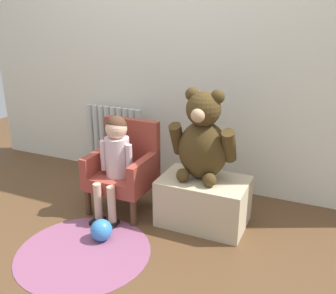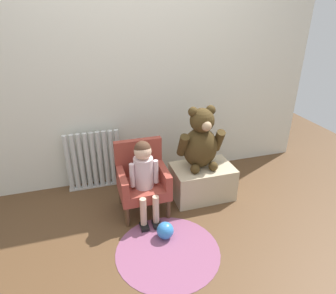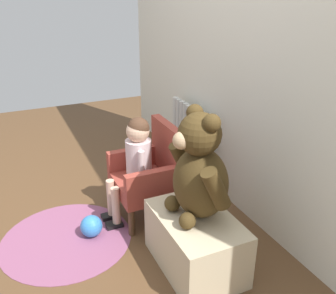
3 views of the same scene
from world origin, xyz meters
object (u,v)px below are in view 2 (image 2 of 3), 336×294
Objects in this scene: radiator at (94,161)px; large_teddy_bear at (201,141)px; child_armchair at (142,178)px; child_figure at (144,170)px; toy_ball at (165,230)px; low_bench at (202,181)px; floor_rug at (168,251)px.

radiator is 1.11m from large_teddy_bear.
large_teddy_bear reaches higher than child_armchair.
child_figure is 5.12× the size of toy_ball.
radiator is 0.74m from child_figure.
large_teddy_bear reaches higher than toy_ball.
low_bench is (0.61, 0.02, -0.16)m from child_armchair.
large_teddy_bear is (-0.03, 0.02, 0.43)m from low_bench.
radiator is 0.86× the size of child_figure.
low_bench is at bearing -25.33° from radiator.
radiator is 1.02× the size of large_teddy_bear.
floor_rug is at bearing -128.47° from large_teddy_bear.
child_armchair reaches higher than floor_rug.
child_figure is at bearing -165.38° from large_teddy_bear.
radiator is 1.06× the size of low_bench.
low_bench is at bearing 11.84° from child_figure.
large_teddy_bear is at bearing -24.78° from radiator.
large_teddy_bear reaches higher than child_figure.
large_teddy_bear is 1.03m from floor_rug.
toy_ball is (-0.52, -0.47, -0.09)m from low_bench.
radiator is at bearing 123.12° from child_figure.
radiator is 1.09m from toy_ball.
child_armchair is 4.60× the size of toy_ball.
low_bench reaches higher than floor_rug.
toy_ball is (-0.50, -0.50, -0.52)m from large_teddy_bear.
toy_ball is (0.03, 0.16, 0.07)m from floor_rug.
child_figure is 0.69m from low_bench.
large_teddy_bear is at bearing 14.62° from child_figure.
floor_rug is (-0.52, -0.66, -0.59)m from large_teddy_bear.
child_figure is at bearing -168.16° from low_bench.
child_armchair is at bearing -51.41° from radiator.
child_figure is 0.54m from toy_ball.
radiator is 0.76× the size of floor_rug.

